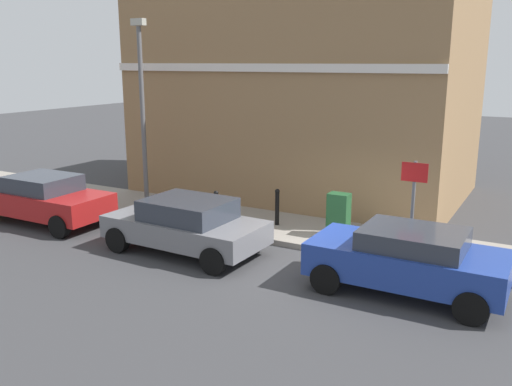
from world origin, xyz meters
name	(u,v)px	position (x,y,z in m)	size (l,w,h in m)	color
ground	(319,264)	(0.00, 0.00, 0.00)	(80.00, 80.00, 0.00)	#38383A
sidewalk	(168,209)	(1.93, 6.00, 0.07)	(2.53, 30.00, 0.15)	gray
corner_building	(308,91)	(6.80, 3.38, 3.62)	(7.30, 10.76, 7.23)	olive
car_blue	(408,259)	(-0.66, -2.19, 0.74)	(1.88, 3.91, 1.38)	navy
car_grey	(186,224)	(-0.84, 3.22, 0.72)	(2.05, 4.06, 1.37)	slate
car_red	(43,198)	(-0.79, 8.44, 0.74)	(1.90, 4.25, 1.43)	maroon
utility_cabinet	(338,216)	(1.82, 0.24, 0.68)	(0.46, 0.61, 1.15)	#1E4C28
bollard_near_cabinet	(277,206)	(1.92, 2.10, 0.70)	(0.14, 0.14, 1.04)	black
bollard_far_kerb	(216,208)	(0.92, 3.48, 0.70)	(0.14, 0.14, 1.04)	black
street_sign	(413,195)	(1.07, -1.83, 1.66)	(0.08, 0.60, 2.30)	#59595B
lamppost	(142,107)	(1.64, 6.58, 3.30)	(0.20, 0.44, 5.72)	#59595B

